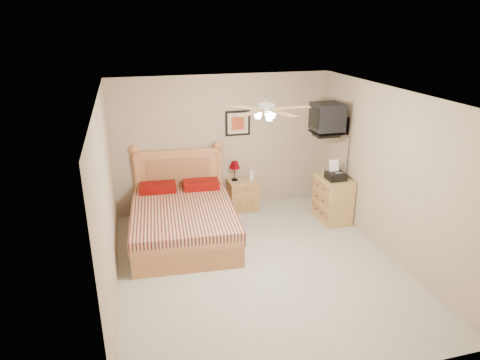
% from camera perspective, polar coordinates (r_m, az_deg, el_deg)
% --- Properties ---
extents(floor, '(4.50, 4.50, 0.00)m').
position_cam_1_polar(floor, '(6.39, 2.51, -11.46)').
color(floor, '#AAA69A').
rests_on(floor, ground).
extents(ceiling, '(4.00, 4.50, 0.04)m').
position_cam_1_polar(ceiling, '(5.48, 2.92, 11.26)').
color(ceiling, white).
rests_on(ceiling, ground).
extents(wall_back, '(4.00, 0.04, 2.50)m').
position_cam_1_polar(wall_back, '(7.88, -2.25, 4.88)').
color(wall_back, tan).
rests_on(wall_back, ground).
extents(wall_front, '(4.00, 0.04, 2.50)m').
position_cam_1_polar(wall_front, '(3.97, 12.77, -12.64)').
color(wall_front, tan).
rests_on(wall_front, ground).
extents(wall_left, '(0.04, 4.50, 2.50)m').
position_cam_1_polar(wall_left, '(5.59, -17.29, -2.90)').
color(wall_left, tan).
rests_on(wall_left, ground).
extents(wall_right, '(0.04, 4.50, 2.50)m').
position_cam_1_polar(wall_right, '(6.67, 19.32, 0.72)').
color(wall_right, tan).
rests_on(wall_right, ground).
extents(bed, '(1.74, 2.20, 1.36)m').
position_cam_1_polar(bed, '(6.87, -7.67, -2.80)').
color(bed, '#C27F4C').
rests_on(bed, ground).
extents(nightstand, '(0.55, 0.42, 0.58)m').
position_cam_1_polar(nightstand, '(8.04, 0.38, -2.02)').
color(nightstand, '#B67851').
rests_on(nightstand, ground).
extents(table_lamp, '(0.25, 0.25, 0.37)m').
position_cam_1_polar(table_lamp, '(7.89, -0.72, 1.23)').
color(table_lamp, '#5A0209').
rests_on(table_lamp, nightstand).
extents(lotion_bottle, '(0.11, 0.11, 0.24)m').
position_cam_1_polar(lotion_bottle, '(7.90, 1.56, 0.76)').
color(lotion_bottle, white).
rests_on(lotion_bottle, nightstand).
extents(framed_picture, '(0.46, 0.04, 0.46)m').
position_cam_1_polar(framed_picture, '(7.83, -0.31, 7.59)').
color(framed_picture, black).
rests_on(framed_picture, wall_back).
extents(dresser, '(0.49, 0.69, 0.80)m').
position_cam_1_polar(dresser, '(7.76, 12.27, -2.52)').
color(dresser, '#B3874D').
rests_on(dresser, ground).
extents(fax_machine, '(0.31, 0.33, 0.32)m').
position_cam_1_polar(fax_machine, '(7.48, 12.71, 1.22)').
color(fax_machine, black).
rests_on(fax_machine, dresser).
extents(magazine_lower, '(0.29, 0.33, 0.03)m').
position_cam_1_polar(magazine_lower, '(7.77, 11.52, 0.88)').
color(magazine_lower, beige).
rests_on(magazine_lower, dresser).
extents(magazine_upper, '(0.23, 0.28, 0.02)m').
position_cam_1_polar(magazine_upper, '(7.76, 11.55, 1.01)').
color(magazine_upper, gray).
rests_on(magazine_upper, magazine_lower).
extents(wall_tv, '(0.56, 0.46, 0.58)m').
position_cam_1_polar(wall_tv, '(7.50, 12.59, 7.99)').
color(wall_tv, black).
rests_on(wall_tv, wall_right).
extents(ceiling_fan, '(1.14, 1.14, 0.28)m').
position_cam_1_polar(ceiling_fan, '(5.32, 3.56, 9.42)').
color(ceiling_fan, white).
rests_on(ceiling_fan, ceiling).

